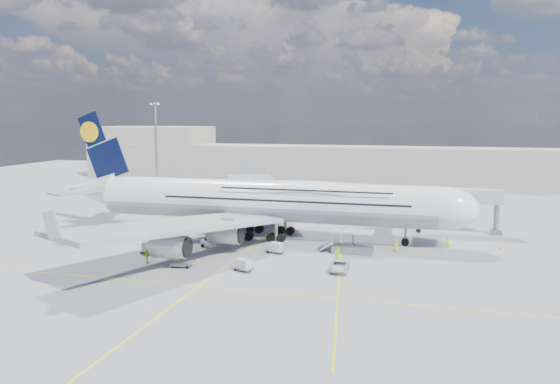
% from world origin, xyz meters
% --- Properties ---
extents(ground, '(300.00, 300.00, 0.00)m').
position_xyz_m(ground, '(0.00, 0.00, 0.00)').
color(ground, gray).
rests_on(ground, ground).
extents(taxi_line_main, '(0.25, 220.00, 0.01)m').
position_xyz_m(taxi_line_main, '(0.00, 0.00, 0.01)').
color(taxi_line_main, yellow).
rests_on(taxi_line_main, ground).
extents(taxi_line_cross, '(120.00, 0.25, 0.01)m').
position_xyz_m(taxi_line_cross, '(0.00, -20.00, 0.01)').
color(taxi_line_cross, yellow).
rests_on(taxi_line_cross, ground).
extents(taxi_line_diag, '(14.16, 99.06, 0.01)m').
position_xyz_m(taxi_line_diag, '(14.00, 10.00, 0.01)').
color(taxi_line_diag, yellow).
rests_on(taxi_line_diag, ground).
extents(airliner, '(77.26, 79.15, 23.71)m').
position_xyz_m(airliner, '(0.26, 10.00, 6.87)').
color(airliner, white).
rests_on(airliner, ground).
extents(jet_bridge, '(18.80, 12.10, 8.50)m').
position_xyz_m(jet_bridge, '(29.81, 20.94, 6.85)').
color(jet_bridge, '#B7B7BC').
rests_on(jet_bridge, ground).
extents(cargo_loader, '(8.53, 3.20, 3.67)m').
position_xyz_m(cargo_loader, '(16.82, 2.89, 1.25)').
color(cargo_loader, silver).
rests_on(cargo_loader, ground).
extents(light_mast, '(3.00, 0.70, 25.50)m').
position_xyz_m(light_mast, '(-40.00, 45.00, 13.21)').
color(light_mast, gray).
rests_on(light_mast, ground).
extents(terminal, '(180.00, 16.00, 12.00)m').
position_xyz_m(terminal, '(0.00, 95.00, 6.00)').
color(terminal, '#B2AD9E').
rests_on(terminal, ground).
extents(hangar, '(40.00, 22.00, 18.00)m').
position_xyz_m(hangar, '(-70.00, 100.00, 9.00)').
color(hangar, '#B2AD9E').
rests_on(hangar, ground).
extents(tree_line, '(160.00, 6.00, 8.00)m').
position_xyz_m(tree_line, '(40.00, 140.00, 4.00)').
color(tree_line, '#193814').
rests_on(tree_line, ground).
extents(dolly_row_a, '(3.08, 2.14, 1.77)m').
position_xyz_m(dolly_row_a, '(-14.90, -5.88, 0.95)').
color(dolly_row_a, gray).
rests_on(dolly_row_a, ground).
extents(dolly_row_b, '(3.36, 2.47, 0.44)m').
position_xyz_m(dolly_row_b, '(-14.42, -2.93, 0.34)').
color(dolly_row_b, gray).
rests_on(dolly_row_b, ground).
extents(dolly_row_c, '(3.23, 2.14, 0.44)m').
position_xyz_m(dolly_row_c, '(-6.15, -12.26, 0.34)').
color(dolly_row_c, gray).
rests_on(dolly_row_c, ground).
extents(dolly_back, '(3.51, 3.04, 0.46)m').
position_xyz_m(dolly_back, '(-24.91, 2.21, 0.35)').
color(dolly_back, gray).
rests_on(dolly_back, ground).
extents(dolly_nose_far, '(3.01, 2.31, 1.69)m').
position_xyz_m(dolly_nose_far, '(3.29, -11.73, 0.91)').
color(dolly_nose_far, gray).
rests_on(dolly_nose_far, ground).
extents(dolly_nose_near, '(2.94, 1.94, 1.72)m').
position_xyz_m(dolly_nose_near, '(4.92, -0.67, 0.92)').
color(dolly_nose_near, gray).
rests_on(dolly_nose_near, ground).
extents(baggage_tug, '(2.63, 1.69, 1.52)m').
position_xyz_m(baggage_tug, '(-7.14, 0.28, 0.67)').
color(baggage_tug, white).
rests_on(baggage_tug, ground).
extents(catering_truck_inner, '(6.58, 4.21, 3.64)m').
position_xyz_m(catering_truck_inner, '(-4.32, 31.98, 1.72)').
color(catering_truck_inner, gray).
rests_on(catering_truck_inner, ground).
extents(catering_truck_outer, '(8.17, 4.56, 4.60)m').
position_xyz_m(catering_truck_outer, '(-15.25, 39.43, 2.14)').
color(catering_truck_outer, gray).
rests_on(catering_truck_outer, ground).
extents(service_van, '(2.61, 5.36, 1.47)m').
position_xyz_m(service_van, '(16.53, -8.18, 0.73)').
color(service_van, silver).
rests_on(service_van, ground).
extents(crew_nose, '(0.87, 0.75, 2.01)m').
position_xyz_m(crew_nose, '(31.98, 9.36, 1.00)').
color(crew_nose, '#D1FE1A').
rests_on(crew_nose, ground).
extents(crew_loader, '(1.14, 0.99, 2.00)m').
position_xyz_m(crew_loader, '(15.21, -1.57, 1.00)').
color(crew_loader, '#C1FF1A').
rests_on(crew_loader, ground).
extents(crew_wing, '(0.98, 1.25, 1.98)m').
position_xyz_m(crew_wing, '(-12.43, -11.03, 0.99)').
color(crew_wing, '#AAF419').
rests_on(crew_wing, ground).
extents(crew_van, '(0.98, 1.15, 1.99)m').
position_xyz_m(crew_van, '(23.69, 5.63, 1.00)').
color(crew_van, '#DEFF1A').
rests_on(crew_van, ground).
extents(crew_tug, '(1.10, 0.80, 1.53)m').
position_xyz_m(crew_tug, '(-7.30, -11.19, 0.76)').
color(crew_tug, '#D7F119').
rests_on(crew_tug, ground).
extents(cone_nose, '(0.38, 0.38, 0.48)m').
position_xyz_m(cone_nose, '(40.44, 11.61, 0.23)').
color(cone_nose, '#ED4C0C').
rests_on(cone_nose, ground).
extents(cone_wing_left_inner, '(0.44, 0.44, 0.55)m').
position_xyz_m(cone_wing_left_inner, '(-7.90, 31.82, 0.27)').
color(cone_wing_left_inner, '#ED4C0C').
rests_on(cone_wing_left_inner, ground).
extents(cone_wing_left_outer, '(0.49, 0.49, 0.63)m').
position_xyz_m(cone_wing_left_outer, '(-9.07, 36.36, 0.30)').
color(cone_wing_left_outer, '#ED4C0C').
rests_on(cone_wing_left_outer, ground).
extents(cone_wing_right_inner, '(0.50, 0.50, 0.64)m').
position_xyz_m(cone_wing_right_inner, '(-12.68, -1.52, 0.31)').
color(cone_wing_right_inner, '#ED4C0C').
rests_on(cone_wing_right_inner, ground).
extents(cone_wing_right_outer, '(0.43, 0.43, 0.55)m').
position_xyz_m(cone_wing_right_outer, '(-5.42, -8.79, 0.27)').
color(cone_wing_right_outer, '#ED4C0C').
rests_on(cone_wing_right_outer, ground).
extents(cone_tail, '(0.48, 0.48, 0.61)m').
position_xyz_m(cone_tail, '(-29.07, 14.94, 0.30)').
color(cone_tail, '#ED4C0C').
rests_on(cone_tail, ground).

